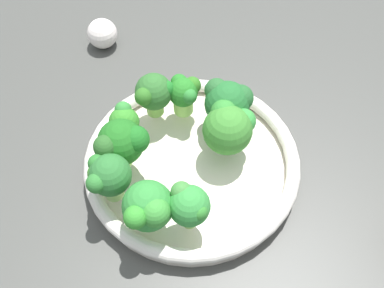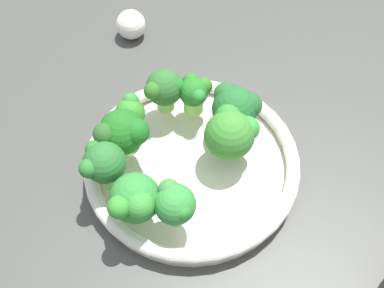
% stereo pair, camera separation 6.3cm
% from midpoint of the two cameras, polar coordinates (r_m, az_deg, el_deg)
% --- Properties ---
extents(ground_plane, '(1.30, 1.30, 0.03)m').
position_cam_midpoint_polar(ground_plane, '(0.69, 4.48, -5.01)').
color(ground_plane, '#41423E').
extents(bowl, '(0.29, 0.29, 0.03)m').
position_cam_midpoint_polar(bowl, '(0.67, 2.69, -2.50)').
color(bowl, silver).
rests_on(bowl, ground_plane).
extents(broccoli_floret_0, '(0.05, 0.06, 0.07)m').
position_cam_midpoint_polar(broccoli_floret_0, '(0.67, -0.49, 6.16)').
color(broccoli_floret_0, '#84BD51').
rests_on(broccoli_floret_0, bowl).
extents(broccoli_floret_1, '(0.05, 0.05, 0.06)m').
position_cam_midpoint_polar(broccoli_floret_1, '(0.67, 2.99, 5.76)').
color(broccoli_floret_1, '#9AD563').
rests_on(broccoli_floret_1, bowl).
extents(broccoli_floret_2, '(0.07, 0.07, 0.07)m').
position_cam_midpoint_polar(broccoli_floret_2, '(0.66, 7.76, 3.99)').
color(broccoli_floret_2, '#7EBC4D').
rests_on(broccoli_floret_2, bowl).
extents(broccoli_floret_3, '(0.07, 0.07, 0.07)m').
position_cam_midpoint_polar(broccoli_floret_3, '(0.63, 7.33, 1.10)').
color(broccoli_floret_3, '#7BBA54').
rests_on(broccoli_floret_3, bowl).
extents(broccoli_floret_4, '(0.06, 0.07, 0.07)m').
position_cam_midpoint_polar(broccoli_floret_4, '(0.57, -3.46, -6.66)').
color(broccoli_floret_4, '#77C051').
rests_on(broccoli_floret_4, bowl).
extents(broccoli_floret_5, '(0.05, 0.05, 0.07)m').
position_cam_midpoint_polar(broccoli_floret_5, '(0.57, 1.21, -7.12)').
color(broccoli_floret_5, '#91BF5C').
rests_on(broccoli_floret_5, bowl).
extents(broccoli_floret_6, '(0.06, 0.07, 0.07)m').
position_cam_midpoint_polar(broccoli_floret_6, '(0.62, -5.10, 1.09)').
color(broccoli_floret_6, '#9CD862').
rests_on(broccoli_floret_6, bowl).
extents(broccoli_floret_7, '(0.06, 0.06, 0.07)m').
position_cam_midpoint_polar(broccoli_floret_7, '(0.60, -7.29, -2.39)').
color(broccoli_floret_7, '#89B75F').
rests_on(broccoli_floret_7, bowl).
extents(broccoli_floret_8, '(0.04, 0.04, 0.06)m').
position_cam_midpoint_polar(broccoli_floret_8, '(0.65, -4.47, 3.30)').
color(broccoli_floret_8, '#86B75C').
rests_on(broccoli_floret_8, bowl).
extents(garlic_bulb, '(0.05, 0.05, 0.05)m').
position_cam_midpoint_polar(garlic_bulb, '(0.84, -4.80, 13.35)').
color(garlic_bulb, white).
rests_on(garlic_bulb, ground_plane).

